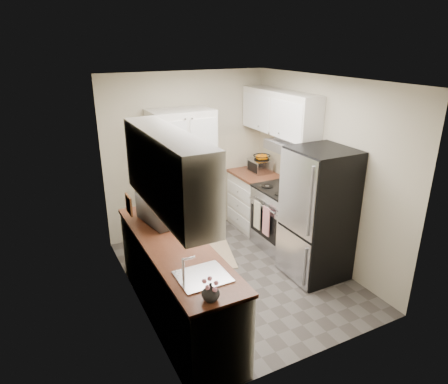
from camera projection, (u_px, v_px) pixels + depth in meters
The scene contains 16 objects.
ground at pixel (237, 275), 5.28m from camera, with size 3.20×3.20×0.00m, color #56514C.
room_shell at pixel (237, 157), 4.68m from camera, with size 2.64×3.24×2.52m.
pantry_cabinet at pixel (183, 177), 5.93m from camera, with size 0.90×0.55×2.00m, color silver.
base_cabinet_left at pixel (176, 282), 4.34m from camera, with size 0.60×2.30×0.88m, color silver.
countertop_left at pixel (174, 245), 4.18m from camera, with size 0.63×2.33×0.04m, color brown.
base_cabinet_right at pixel (255, 201), 6.53m from camera, with size 0.60×0.80×0.88m, color silver.
countertop_right at pixel (256, 174), 6.37m from camera, with size 0.63×0.83×0.04m, color brown.
electric_range at pixel (282, 217), 5.84m from camera, with size 0.71×0.78×1.13m.
refrigerator at pixel (318, 214), 5.03m from camera, with size 0.70×0.72×1.70m, color #B7B7BC.
microwave at pixel (163, 208), 4.63m from camera, with size 0.59×0.40×0.33m, color silver.
wine_bottle at pixel (147, 205), 4.76m from camera, with size 0.07×0.07×0.29m, color black.
flower_vase at pixel (211, 292), 3.23m from camera, with size 0.15×0.15×0.16m, color white.
cutting_board at pixel (157, 193), 5.11m from camera, with size 0.02×0.26×0.32m, color #529137.
toaster_oven at pixel (260, 166), 6.39m from camera, with size 0.28×0.36×0.21m, color #A7A7AB.
fruit_basket at pixel (262, 156), 6.33m from camera, with size 0.27×0.27×0.11m, color orange, non-canonical shape.
kitchen_mat at pixel (213, 254), 5.78m from camera, with size 0.55×0.89×0.01m, color #D3B388.
Camera 1 is at (-2.21, -3.96, 2.91)m, focal length 32.00 mm.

